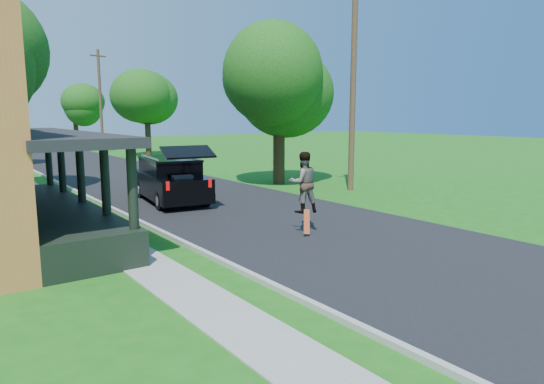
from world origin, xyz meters
TOP-DOWN VIEW (x-y plane):
  - ground at (0.00, 0.00)m, footprint 140.00×140.00m
  - street at (0.00, 20.00)m, footprint 8.00×120.00m
  - curb at (-4.05, 20.00)m, footprint 0.15×120.00m
  - sidewalk at (-5.60, 20.00)m, footprint 1.30×120.00m
  - black_suv at (-1.45, 8.88)m, footprint 2.73×5.56m
  - skateboarder at (-0.41, 1.50)m, footprint 1.06×0.92m
  - skateboard at (-0.61, 1.06)m, footprint 0.35×0.25m
  - tree_right_near at (5.49, 10.71)m, footprint 5.72×5.67m
  - tree_right_mid at (6.39, 31.00)m, footprint 5.94×5.72m
  - tree_right_far at (4.96, 49.24)m, footprint 5.42×5.17m
  - utility_pole_near at (7.00, 6.79)m, footprint 1.71×0.40m
  - utility_pole_far at (4.84, 38.81)m, footprint 1.63×0.51m

SIDE VIEW (x-z plane):
  - ground at x=0.00m, z-range 0.00..0.00m
  - street at x=0.00m, z-range -0.01..0.01m
  - curb at x=-4.05m, z-range -0.06..0.06m
  - sidewalk at x=-5.60m, z-range -0.01..0.01m
  - skateboard at x=-0.61m, z-range 0.06..0.81m
  - black_suv at x=-1.45m, z-range -0.29..2.19m
  - skateboarder at x=-0.41m, z-range 0.64..2.53m
  - tree_right_far at x=4.96m, z-range 1.11..8.59m
  - utility_pole_far at x=4.84m, z-range 0.15..9.99m
  - tree_right_mid at x=6.39m, z-range 1.24..9.02m
  - utility_pole_near at x=7.00m, z-range 0.15..10.12m
  - tree_right_near at x=5.49m, z-range 1.27..9.48m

